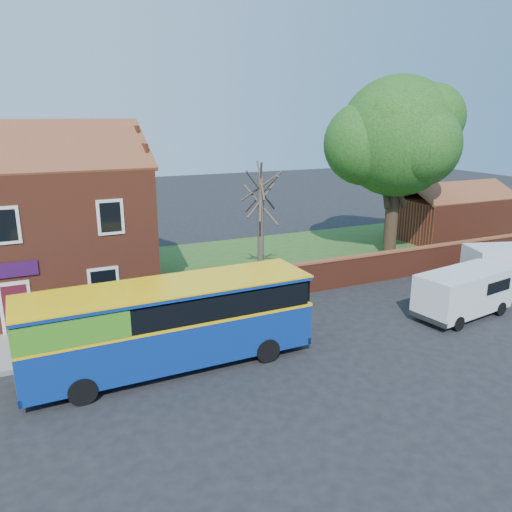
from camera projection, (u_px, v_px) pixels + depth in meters
name	position (u px, v px, depth m)	size (l,w,h in m)	color
ground	(248.00, 383.00, 16.83)	(120.00, 120.00, 0.00)	black
pavement	(20.00, 350.00, 19.04)	(18.00, 3.50, 0.12)	gray
kerb	(20.00, 371.00, 17.50)	(18.00, 0.15, 0.14)	slate
grass_strip	(347.00, 250.00, 33.41)	(26.00, 12.00, 0.04)	#426B28
shop_building	(10.00, 234.00, 23.15)	(12.30, 8.13, 10.50)	brown
boundary_wall	(410.00, 262.00, 27.95)	(22.00, 0.38, 1.60)	maroon
outbuilding	(451.00, 216.00, 36.59)	(8.20, 5.06, 4.17)	maroon
bus	(161.00, 322.00, 17.38)	(10.16, 2.78, 3.08)	navy
van_near	(464.00, 291.00, 22.19)	(5.02, 2.60, 2.10)	silver
large_tree	(396.00, 140.00, 30.30)	(9.09, 7.19, 11.09)	black
bare_tree	(261.00, 227.00, 25.55)	(2.33, 2.77, 6.21)	#4C4238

